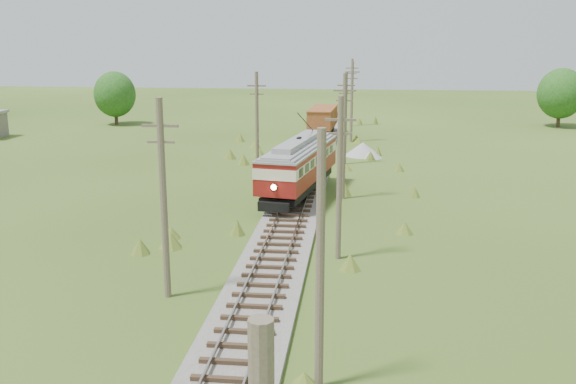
# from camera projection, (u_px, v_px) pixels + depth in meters

# --- Properties ---
(railbed_main) EXTENTS (3.60, 96.00, 0.57)m
(railbed_main) POSITION_uv_depth(u_px,v_px,m) (303.00, 186.00, 49.88)
(railbed_main) COLOR #605B54
(railbed_main) RESTS_ON ground
(streetcar) EXTENTS (4.94, 12.74, 5.76)m
(streetcar) POSITION_uv_depth(u_px,v_px,m) (299.00, 162.00, 46.28)
(streetcar) COLOR black
(streetcar) RESTS_ON ground
(gondola) EXTENTS (3.22, 8.57, 2.80)m
(gondola) POSITION_uv_depth(u_px,v_px,m) (323.00, 119.00, 75.25)
(gondola) COLOR black
(gondola) RESTS_ON ground
(gravel_pile) EXTENTS (3.70, 3.93, 1.35)m
(gravel_pile) POSITION_uv_depth(u_px,v_px,m) (364.00, 150.00, 63.08)
(gravel_pile) COLOR gray
(gravel_pile) RESTS_ON ground
(utility_pole_r_1) EXTENTS (0.30, 0.30, 8.80)m
(utility_pole_r_1) POSITION_uv_depth(u_px,v_px,m) (320.00, 264.00, 20.55)
(utility_pole_r_1) COLOR brown
(utility_pole_r_1) RESTS_ON ground
(utility_pole_r_2) EXTENTS (1.60, 0.30, 8.60)m
(utility_pole_r_2) POSITION_uv_depth(u_px,v_px,m) (339.00, 177.00, 33.08)
(utility_pole_r_2) COLOR brown
(utility_pole_r_2) RESTS_ON ground
(utility_pole_r_3) EXTENTS (1.60, 0.30, 9.00)m
(utility_pole_r_3) POSITION_uv_depth(u_px,v_px,m) (344.00, 136.00, 45.59)
(utility_pole_r_3) COLOR brown
(utility_pole_r_3) RESTS_ON ground
(utility_pole_r_4) EXTENTS (1.60, 0.30, 8.40)m
(utility_pole_r_4) POSITION_uv_depth(u_px,v_px,m) (345.00, 117.00, 58.24)
(utility_pole_r_4) COLOR brown
(utility_pole_r_4) RESTS_ON ground
(utility_pole_r_5) EXTENTS (1.60, 0.30, 8.90)m
(utility_pole_r_5) POSITION_uv_depth(u_px,v_px,m) (352.00, 101.00, 70.69)
(utility_pole_r_5) COLOR brown
(utility_pole_r_5) RESTS_ON ground
(utility_pole_r_6) EXTENTS (1.60, 0.30, 8.70)m
(utility_pole_r_6) POSITION_uv_depth(u_px,v_px,m) (352.00, 92.00, 83.29)
(utility_pole_r_6) COLOR brown
(utility_pole_r_6) RESTS_ON ground
(utility_pole_l_a) EXTENTS (1.60, 0.30, 9.00)m
(utility_pole_l_a) POSITION_uv_depth(u_px,v_px,m) (163.00, 198.00, 28.03)
(utility_pole_l_a) COLOR brown
(utility_pole_l_a) RESTS_ON ground
(utility_pole_l_b) EXTENTS (1.60, 0.30, 8.60)m
(utility_pole_l_b) POSITION_uv_depth(u_px,v_px,m) (257.00, 121.00, 55.15)
(utility_pole_l_b) COLOR brown
(utility_pole_l_b) RESTS_ON ground
(tree_mid_a) EXTENTS (5.46, 5.46, 7.03)m
(tree_mid_a) POSITION_uv_depth(u_px,v_px,m) (115.00, 94.00, 84.80)
(tree_mid_a) COLOR #38281C
(tree_mid_a) RESTS_ON ground
(tree_mid_b) EXTENTS (5.88, 5.88, 7.57)m
(tree_mid_b) POSITION_uv_depth(u_px,v_px,m) (561.00, 93.00, 82.39)
(tree_mid_b) COLOR #38281C
(tree_mid_b) RESTS_ON ground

